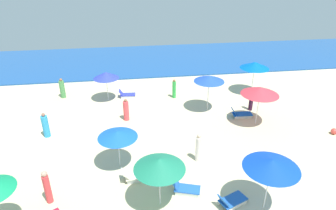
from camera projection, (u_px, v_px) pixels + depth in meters
ocean at (149, 60)px, 32.40m from camera, size 60.00×10.75×0.12m
umbrella_0 at (260, 91)px, 19.14m from camera, size 2.44×2.44×2.67m
lounge_chair_0_0 at (241, 114)px, 20.90m from camera, size 1.50×0.68×0.71m
umbrella_1 at (209, 79)px, 20.85m from camera, size 2.16×2.16×2.69m
umbrella_2 at (118, 134)px, 15.28m from camera, size 2.07×2.07×2.17m
lounge_chair_2_0 at (135, 176)px, 15.03m from camera, size 1.40×0.77×0.67m
umbrella_3 at (106, 75)px, 22.54m from camera, size 1.94×1.94×2.34m
lounge_chair_3_0 at (127, 94)px, 23.86m from camera, size 1.31×0.67×0.63m
umbrella_5 at (272, 164)px, 12.33m from camera, size 2.38×2.38×2.67m
lounge_chair_5_0 at (231, 201)px, 13.49m from camera, size 1.49×1.12×0.70m
umbrella_6 at (255, 65)px, 23.64m from camera, size 2.30×2.30×2.65m
umbrella_7 at (159, 164)px, 12.62m from camera, size 2.24×2.24×2.55m
lounge_chair_7_0 at (185, 188)px, 14.18m from camera, size 1.45×0.98×0.77m
beachgoer_0 at (47, 187)px, 13.42m from camera, size 0.42×0.42×1.73m
beachgoer_1 at (251, 101)px, 21.65m from camera, size 0.36×0.36×1.56m
beachgoer_2 at (174, 89)px, 23.57m from camera, size 0.40×0.40×1.55m
beachgoer_3 at (198, 148)px, 16.23m from camera, size 0.38×0.38×1.68m
beachgoer_4 at (46, 126)px, 18.45m from camera, size 0.53×0.53×1.63m
beachgoer_5 at (62, 89)px, 23.60m from camera, size 0.48×0.48×1.62m
beachgoer_6 at (126, 110)px, 20.34m from camera, size 0.53×0.53×1.59m
beach_ball_0 at (334, 131)px, 18.93m from camera, size 0.39×0.39×0.39m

